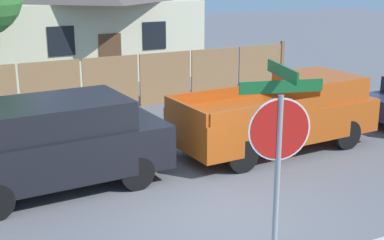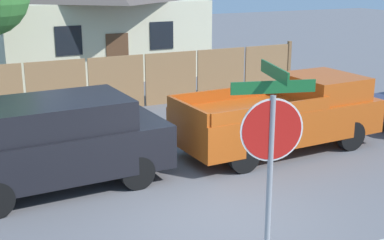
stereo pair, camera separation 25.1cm
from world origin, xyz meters
The scene contains 6 objects.
ground_plane centered at (0.00, 0.00, 0.00)m, with size 80.00×80.00×0.00m, color slate.
wooden_fence centered at (0.78, 8.29, 0.87)m, with size 13.52×0.12×1.84m.
house centered at (2.02, 15.28, 2.64)m, with size 9.00×7.04×5.09m.
red_suv centered at (-2.34, 2.68, 1.01)m, with size 4.66×2.27×1.88m.
orange_pickup centered at (3.38, 2.69, 0.89)m, with size 5.31×2.29×1.78m.
stop_sign centered at (-0.79, -2.88, 2.31)m, with size 1.01×0.91×3.36m.
Camera 2 is at (-4.29, -7.99, 4.45)m, focal length 50.00 mm.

